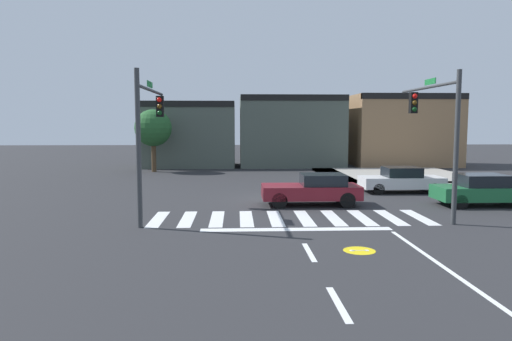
% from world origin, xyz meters
% --- Properties ---
extents(ground_plane, '(120.00, 120.00, 0.00)m').
position_xyz_m(ground_plane, '(0.00, 0.00, 0.00)').
color(ground_plane, '#2B2B2D').
extents(crosswalk_near, '(10.91, 3.19, 0.01)m').
position_xyz_m(crosswalk_near, '(0.00, -4.50, 0.00)').
color(crosswalk_near, silver).
rests_on(crosswalk_near, ground_plane).
extents(lane_markings, '(6.80, 18.75, 0.01)m').
position_xyz_m(lane_markings, '(1.16, -11.43, 0.00)').
color(lane_markings, white).
rests_on(lane_markings, ground_plane).
extents(bike_detector_marking, '(0.95, 0.95, 0.01)m').
position_xyz_m(bike_detector_marking, '(1.51, -9.39, 0.00)').
color(bike_detector_marking, yellow).
rests_on(bike_detector_marking, ground_plane).
extents(curb_corner_northeast, '(10.00, 10.60, 0.15)m').
position_xyz_m(curb_corner_northeast, '(8.49, 9.42, 0.07)').
color(curb_corner_northeast, '#9E998E').
rests_on(curb_corner_northeast, ground_plane).
extents(storefront_row, '(27.15, 6.94, 6.24)m').
position_xyz_m(storefront_row, '(4.10, 19.07, 3.03)').
color(storefront_row, '#4C564C').
rests_on(storefront_row, ground_plane).
extents(traffic_signal_southeast, '(0.32, 5.86, 5.69)m').
position_xyz_m(traffic_signal_southeast, '(5.94, -3.86, 3.98)').
color(traffic_signal_southeast, '#383A3D').
rests_on(traffic_signal_southeast, ground_plane).
extents(traffic_signal_southwest, '(0.32, 5.68, 5.68)m').
position_xyz_m(traffic_signal_southwest, '(-5.59, -3.75, 3.88)').
color(traffic_signal_southwest, '#383A3D').
rests_on(traffic_signal_southwest, ground_plane).
extents(car_green, '(4.33, 1.87, 1.44)m').
position_xyz_m(car_green, '(9.12, -1.97, 0.72)').
color(car_green, '#1E6638').
rests_on(car_green, ground_plane).
extents(car_maroon, '(4.44, 1.90, 1.44)m').
position_xyz_m(car_maroon, '(1.41, -1.49, 0.73)').
color(car_maroon, maroon).
rests_on(car_maroon, ground_plane).
extents(car_white, '(4.35, 1.81, 1.39)m').
position_xyz_m(car_white, '(6.84, 2.31, 0.69)').
color(car_white, white).
rests_on(car_white, ground_plane).
extents(roadside_tree, '(2.84, 2.84, 4.82)m').
position_xyz_m(roadside_tree, '(-8.50, 14.00, 3.37)').
color(roadside_tree, '#4C3823').
rests_on(roadside_tree, ground_plane).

